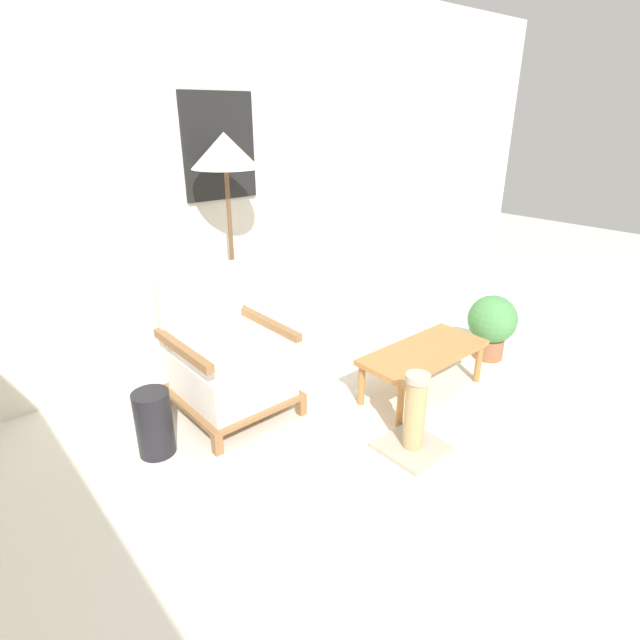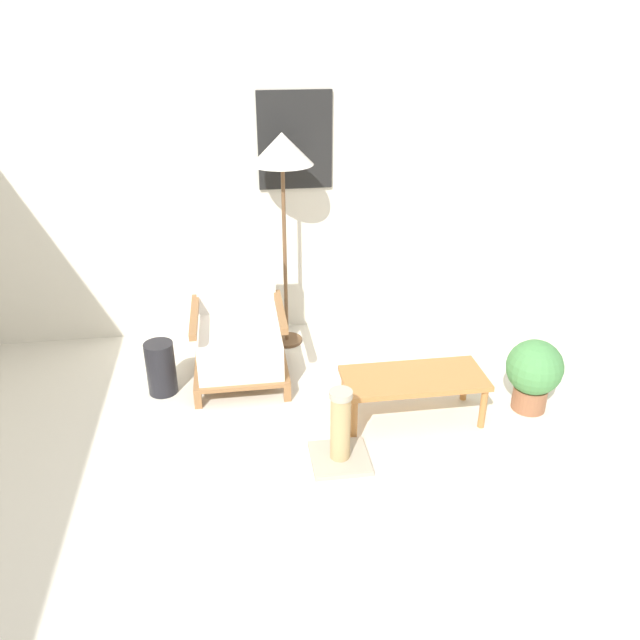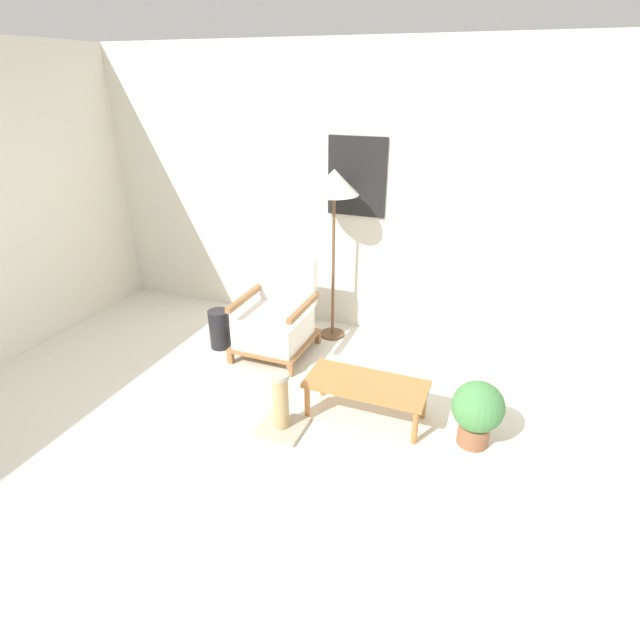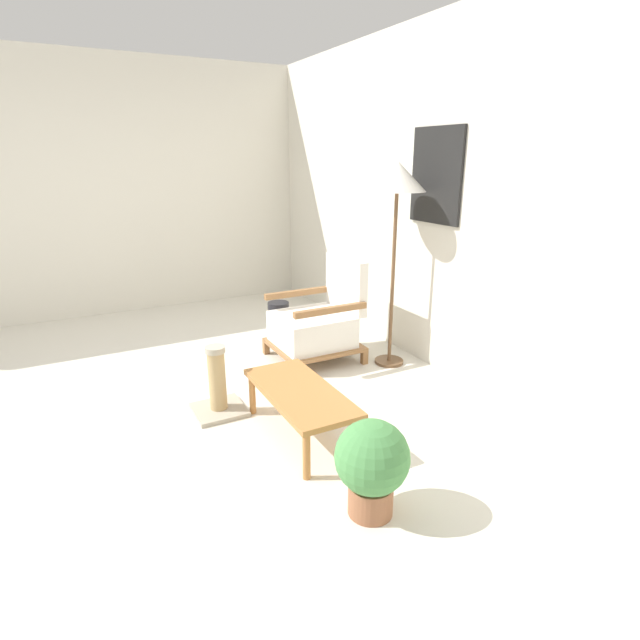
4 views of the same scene
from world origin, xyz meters
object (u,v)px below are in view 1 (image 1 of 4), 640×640
(floor_lamp, at_px, (225,162))
(coffee_table, at_px, (424,355))
(vase, at_px, (154,423))
(scratching_post, at_px, (414,423))
(potted_plant, at_px, (492,323))
(armchair, at_px, (227,363))

(floor_lamp, xyz_separation_m, coffee_table, (0.71, -1.19, -1.20))
(vase, distance_m, scratching_post, 1.44)
(potted_plant, bearing_deg, armchair, 159.82)
(vase, relative_size, potted_plant, 0.76)
(armchair, xyz_separation_m, vase, (-0.55, -0.13, -0.13))
(floor_lamp, distance_m, vase, 1.71)
(armchair, bearing_deg, floor_lamp, 51.95)
(vase, xyz_separation_m, potted_plant, (2.46, -0.57, 0.09))
(armchair, relative_size, vase, 2.27)
(floor_lamp, bearing_deg, coffee_table, -59.24)
(floor_lamp, relative_size, coffee_table, 1.81)
(vase, xyz_separation_m, scratching_post, (1.10, -0.93, -0.02))
(armchair, distance_m, vase, 0.58)
(armchair, bearing_deg, scratching_post, -62.67)
(vase, bearing_deg, armchair, 13.39)
(coffee_table, height_order, potted_plant, potted_plant)
(coffee_table, bearing_deg, scratching_post, -145.93)
(potted_plant, relative_size, scratching_post, 1.04)
(coffee_table, relative_size, scratching_post, 1.89)
(vase, distance_m, potted_plant, 2.52)
(coffee_table, bearing_deg, vase, 161.11)
(armchair, distance_m, floor_lamp, 1.31)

